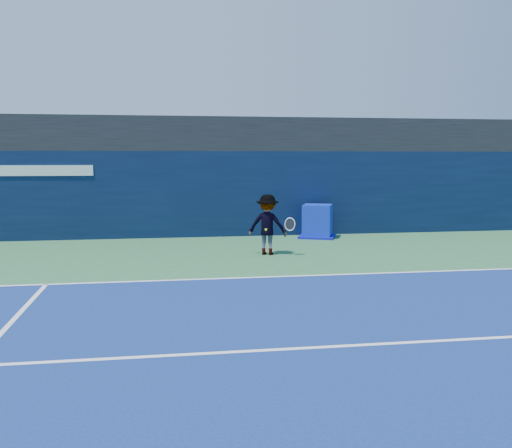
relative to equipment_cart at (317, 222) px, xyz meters
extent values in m
plane|color=#2E683C|center=(-2.86, -9.30, -0.53)|extent=(80.00, 80.00, 0.00)
cube|color=white|center=(-2.86, -6.30, -0.52)|extent=(24.00, 0.10, 0.01)
cube|color=white|center=(-2.86, -11.30, -0.52)|extent=(24.00, 0.10, 0.01)
cube|color=black|center=(-2.86, 2.20, 3.07)|extent=(36.00, 3.00, 1.20)
cube|color=#091734|center=(-2.86, 1.20, 0.97)|extent=(36.00, 1.00, 3.00)
cube|color=white|center=(-9.86, 0.69, 1.82)|extent=(4.50, 0.04, 0.35)
cube|color=#0D23B7|center=(0.00, 0.00, 0.05)|extent=(1.25, 1.25, 1.15)
cube|color=#0C0CA8|center=(0.00, 0.00, -0.49)|extent=(1.56, 1.56, 0.08)
imported|color=silver|center=(-2.34, -3.17, 0.34)|extent=(1.27, 1.00, 1.73)
cylinder|color=black|center=(-1.89, -3.42, 0.12)|extent=(0.08, 0.15, 0.27)
torus|color=white|center=(-1.75, -3.47, 0.37)|extent=(0.32, 0.18, 0.31)
cylinder|color=black|center=(-1.75, -3.47, 0.37)|extent=(0.27, 0.14, 0.26)
sphere|color=yellow|center=(-2.64, -4.56, 0.38)|extent=(0.06, 0.06, 0.06)
camera|label=1|loc=(-5.25, -19.16, 2.27)|focal=40.00mm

